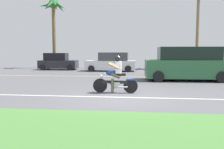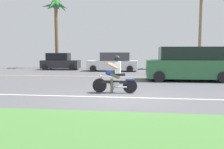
% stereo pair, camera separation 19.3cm
% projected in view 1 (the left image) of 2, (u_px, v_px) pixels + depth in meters
% --- Properties ---
extents(ground, '(56.00, 30.00, 0.04)m').
position_uv_depth(ground, '(125.00, 87.00, 11.69)').
color(ground, '#545459').
extents(grass_median, '(56.00, 3.80, 0.06)m').
position_uv_depth(grass_median, '(106.00, 137.00, 4.66)').
color(grass_median, '#477A38').
rests_on(grass_median, ground).
extents(lane_line_near, '(50.40, 0.12, 0.01)m').
position_uv_depth(lane_line_near, '(121.00, 97.00, 8.88)').
color(lane_line_near, silver).
rests_on(lane_line_near, ground).
extents(lane_line_far, '(50.40, 0.12, 0.01)m').
position_uv_depth(lane_line_far, '(129.00, 77.00, 16.31)').
color(lane_line_far, yellow).
rests_on(lane_line_far, ground).
extents(motorcyclist, '(1.89, 0.62, 1.58)m').
position_uv_depth(motorcyclist, '(116.00, 77.00, 9.82)').
color(motorcyclist, black).
rests_on(motorcyclist, ground).
extents(suv_nearby, '(5.10, 2.32, 2.02)m').
position_uv_depth(suv_nearby, '(187.00, 64.00, 14.12)').
color(suv_nearby, '#2D663D').
rests_on(suv_nearby, ground).
extents(parked_car_0, '(3.70, 2.06, 1.63)m').
position_uv_depth(parked_car_0, '(58.00, 62.00, 22.82)').
color(parked_car_0, '#232328').
rests_on(parked_car_0, ground).
extents(parked_car_1, '(4.48, 1.88, 1.68)m').
position_uv_depth(parked_car_1, '(111.00, 63.00, 21.11)').
color(parked_car_1, silver).
rests_on(parked_car_1, ground).
extents(parked_car_2, '(4.20, 2.02, 1.67)m').
position_uv_depth(parked_car_2, '(181.00, 63.00, 20.88)').
color(parked_car_2, beige).
rests_on(parked_car_2, ground).
extents(palm_tree_1, '(2.95, 2.96, 7.36)m').
position_uv_depth(palm_tree_1, '(54.00, 11.00, 24.75)').
color(palm_tree_1, brown).
rests_on(palm_tree_1, ground).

